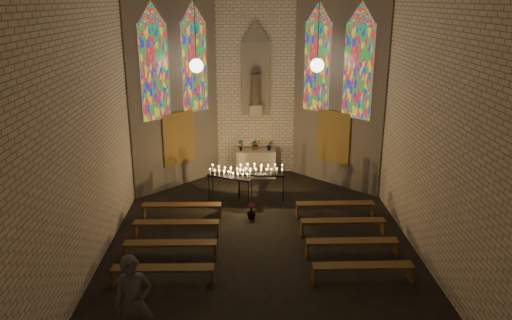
% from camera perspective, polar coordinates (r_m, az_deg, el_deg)
% --- Properties ---
extents(floor, '(12.00, 12.00, 0.00)m').
position_cam_1_polar(floor, '(13.27, 0.55, -9.96)').
color(floor, black).
rests_on(floor, ground).
extents(room, '(8.22, 12.43, 7.00)m').
position_cam_1_polar(room, '(15.29, 0.18, 8.59)').
color(room, '#F2E2CA').
rests_on(room, ground).
extents(altar, '(1.40, 0.60, 1.00)m').
position_cam_1_polar(altar, '(18.09, -0.01, -0.40)').
color(altar, beige).
rests_on(altar, ground).
extents(flower_vase_left, '(0.25, 0.21, 0.40)m').
position_cam_1_polar(flower_vase_left, '(17.84, -1.77, 1.69)').
color(flower_vase_left, '#4C723F').
rests_on(flower_vase_left, altar).
extents(flower_vase_center, '(0.39, 0.36, 0.39)m').
position_cam_1_polar(flower_vase_center, '(17.97, -0.04, 1.78)').
color(flower_vase_center, '#4C723F').
rests_on(flower_vase_center, altar).
extents(flower_vase_right, '(0.20, 0.16, 0.36)m').
position_cam_1_polar(flower_vase_right, '(17.90, 1.57, 1.67)').
color(flower_vase_right, '#4C723F').
rests_on(flower_vase_right, altar).
extents(aisle_flower_pot, '(0.29, 0.29, 0.47)m').
position_cam_1_polar(aisle_flower_pot, '(14.80, -0.54, -5.84)').
color(aisle_flower_pot, '#4C723F').
rests_on(aisle_flower_pot, ground).
extents(votive_stand_left, '(1.49, 0.91, 1.08)m').
position_cam_1_polar(votive_stand_left, '(15.73, -3.01, -1.67)').
color(votive_stand_left, black).
rests_on(votive_stand_left, ground).
extents(votive_stand_right, '(1.54, 0.49, 1.11)m').
position_cam_1_polar(votive_stand_right, '(15.88, 0.60, -1.34)').
color(votive_stand_right, black).
rests_on(votive_stand_right, ground).
extents(pew_left_0, '(2.32, 0.35, 0.44)m').
position_cam_1_polar(pew_left_0, '(14.93, -8.49, -5.31)').
color(pew_left_0, '#543818').
rests_on(pew_left_0, ground).
extents(pew_right_0, '(2.32, 0.35, 0.44)m').
position_cam_1_polar(pew_right_0, '(15.05, 9.05, -5.14)').
color(pew_right_0, '#543818').
rests_on(pew_right_0, ground).
extents(pew_left_1, '(2.32, 0.35, 0.44)m').
position_cam_1_polar(pew_left_1, '(13.84, -9.07, -7.28)').
color(pew_left_1, '#543818').
rests_on(pew_left_1, ground).
extents(pew_right_1, '(2.32, 0.35, 0.44)m').
position_cam_1_polar(pew_right_1, '(13.97, 9.90, -7.08)').
color(pew_right_1, '#543818').
rests_on(pew_right_1, ground).
extents(pew_left_2, '(2.32, 0.35, 0.44)m').
position_cam_1_polar(pew_left_2, '(12.78, -9.76, -9.58)').
color(pew_left_2, '#543818').
rests_on(pew_left_2, ground).
extents(pew_right_2, '(2.32, 0.35, 0.44)m').
position_cam_1_polar(pew_right_2, '(12.92, 10.91, -9.33)').
color(pew_right_2, '#543818').
rests_on(pew_right_2, ground).
extents(pew_left_3, '(2.32, 0.35, 0.44)m').
position_cam_1_polar(pew_left_3, '(11.74, -10.59, -12.29)').
color(pew_left_3, '#543818').
rests_on(pew_left_3, ground).
extents(pew_right_3, '(2.32, 0.35, 0.44)m').
position_cam_1_polar(pew_right_3, '(11.90, 12.11, -11.97)').
color(pew_right_3, '#543818').
rests_on(pew_right_3, ground).
extents(visitor, '(0.79, 0.62, 1.90)m').
position_cam_1_polar(visitor, '(9.68, -13.81, -15.64)').
color(visitor, '#50515B').
rests_on(visitor, ground).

